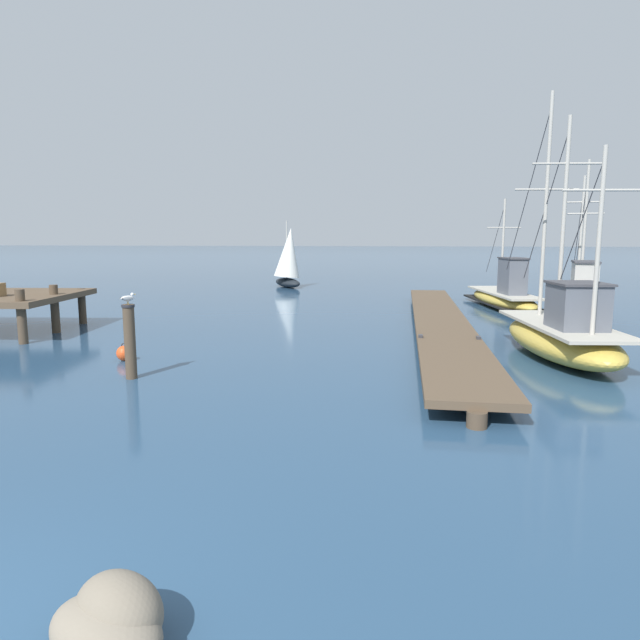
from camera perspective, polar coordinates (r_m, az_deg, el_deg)
floating_dock at (r=20.12m, az=12.27°, el=0.01°), size 1.97×21.01×0.53m
fishing_boat_0 at (r=27.31m, az=18.49°, el=2.42°), size 2.88×7.35×5.05m
fishing_boat_1 at (r=16.32m, az=23.73°, el=-1.31°), size 2.72×8.12×7.40m
fishing_boat_2 at (r=23.03m, az=25.28°, el=1.43°), size 2.54×6.87×6.13m
mooring_piling at (r=13.56m, az=-19.03°, el=-1.99°), size 0.30×0.30×1.75m
perched_seagull at (r=13.42m, az=-19.26°, el=2.15°), size 0.28×0.33×0.26m
shore_rock_near_left at (r=5.28m, az=-20.63°, el=-27.09°), size 1.24×1.21×0.56m
mooring_buoy at (r=15.71m, az=-19.55°, el=-3.24°), size 0.41×0.41×0.48m
distant_sailboat at (r=36.36m, az=-3.27°, el=6.35°), size 2.80×3.40×4.34m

